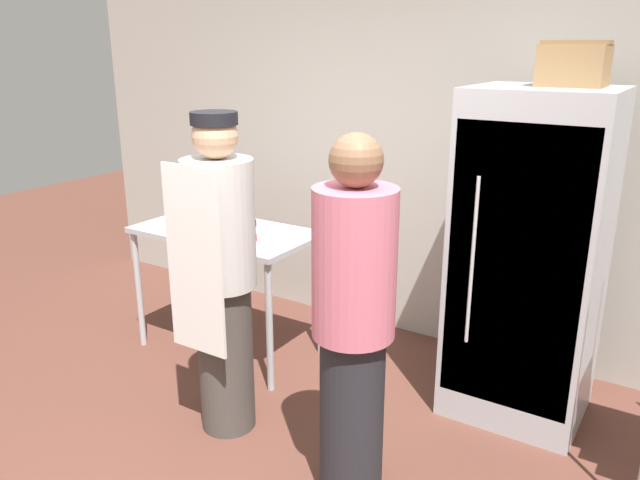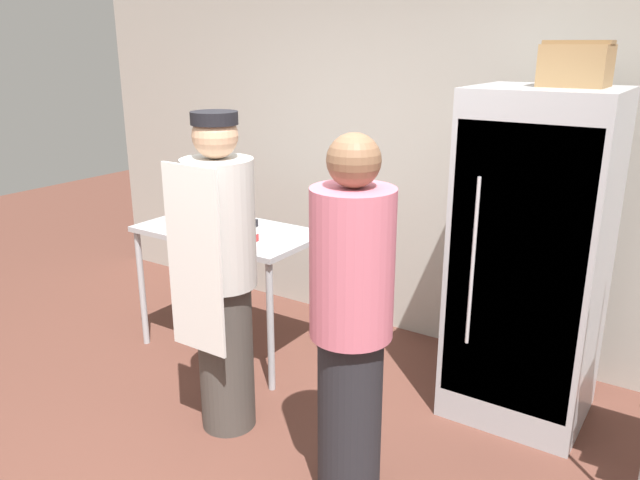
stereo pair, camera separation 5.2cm
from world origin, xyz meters
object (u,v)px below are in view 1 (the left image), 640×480
at_px(donut_box, 199,218).
at_px(cardboard_storage_box, 574,64).
at_px(person_customer, 353,325).
at_px(refrigerator, 529,259).
at_px(blender_pitcher, 199,200).
at_px(person_baker, 221,274).
at_px(binder_stack, 228,231).

bearing_deg(donut_box, cardboard_storage_box, 10.79).
distance_m(donut_box, person_customer, 1.90).
bearing_deg(person_customer, refrigerator, 69.01).
relative_size(donut_box, blender_pitcher, 1.06).
bearing_deg(person_baker, blender_pitcher, 137.71).
distance_m(cardboard_storage_box, person_baker, 2.13).
relative_size(donut_box, person_baker, 0.15).
relative_size(binder_stack, person_customer, 0.17).
bearing_deg(binder_stack, cardboard_storage_box, 18.86).
distance_m(refrigerator, binder_stack, 1.82).
xyz_separation_m(donut_box, blender_pitcher, (-0.18, 0.20, 0.07)).
xyz_separation_m(blender_pitcher, binder_stack, (0.61, -0.39, -0.04)).
relative_size(donut_box, person_customer, 0.16).
distance_m(donut_box, blender_pitcher, 0.28).
relative_size(binder_stack, cardboard_storage_box, 0.92).
height_order(binder_stack, person_customer, person_customer).
distance_m(binder_stack, cardboard_storage_box, 2.20).
bearing_deg(person_baker, refrigerator, 38.79).
bearing_deg(refrigerator, binder_stack, -162.55).
relative_size(blender_pitcher, binder_stack, 0.85).
xyz_separation_m(binder_stack, person_baker, (0.40, -0.53, -0.04)).
distance_m(refrigerator, person_baker, 1.71).
bearing_deg(blender_pitcher, cardboard_storage_box, 5.46).
bearing_deg(person_baker, binder_stack, 127.22).
height_order(cardboard_storage_box, person_baker, cardboard_storage_box).
bearing_deg(donut_box, refrigerator, 9.20).
xyz_separation_m(refrigerator, person_baker, (-1.33, -1.07, -0.02)).
relative_size(refrigerator, cardboard_storage_box, 5.72).
xyz_separation_m(binder_stack, person_customer, (1.28, -0.64, -0.07)).
relative_size(refrigerator, person_customer, 1.07).
distance_m(cardboard_storage_box, person_customer, 1.77).
bearing_deg(refrigerator, donut_box, -170.80).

